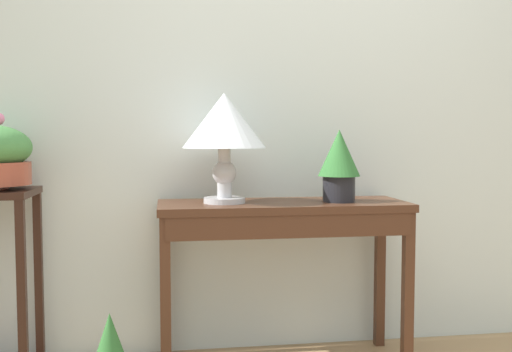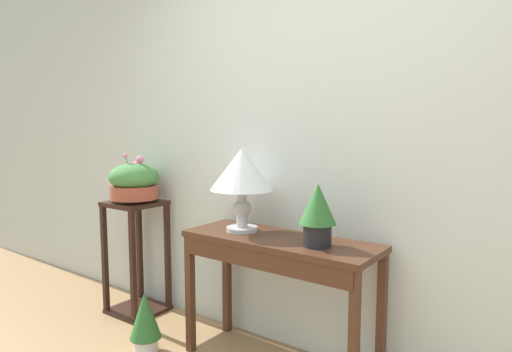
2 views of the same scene
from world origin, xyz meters
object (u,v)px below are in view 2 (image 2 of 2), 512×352
(table_lamp, at_px, (242,173))
(pedestal_stand_left, at_px, (137,257))
(potted_plant_on_console, at_px, (318,212))
(potted_plant_floor, at_px, (145,320))
(planter_bowl_wide, at_px, (134,181))
(console_table, at_px, (277,258))

(table_lamp, relative_size, pedestal_stand_left, 0.59)
(potted_plant_on_console, bearing_deg, potted_plant_floor, -162.49)
(planter_bowl_wide, bearing_deg, table_lamp, -1.27)
(planter_bowl_wide, bearing_deg, potted_plant_on_console, -2.05)
(console_table, bearing_deg, pedestal_stand_left, 177.95)
(console_table, xyz_separation_m, potted_plant_floor, (-0.75, -0.33, -0.44))
(table_lamp, relative_size, potted_plant_on_console, 1.49)
(potted_plant_floor, bearing_deg, potted_plant_on_console, 17.51)
(planter_bowl_wide, distance_m, potted_plant_floor, 1.01)
(table_lamp, distance_m, potted_plant_on_console, 0.55)
(table_lamp, xyz_separation_m, potted_plant_floor, (-0.48, -0.35, -0.91))
(potted_plant_on_console, height_order, pedestal_stand_left, potted_plant_on_console)
(pedestal_stand_left, height_order, potted_plant_floor, pedestal_stand_left)
(console_table, bearing_deg, potted_plant_on_console, -2.02)
(potted_plant_floor, bearing_deg, planter_bowl_wide, 144.89)
(pedestal_stand_left, xyz_separation_m, planter_bowl_wide, (0.00, 0.00, 0.57))
(planter_bowl_wide, xyz_separation_m, potted_plant_floor, (0.53, -0.37, -0.78))
(pedestal_stand_left, height_order, planter_bowl_wide, planter_bowl_wide)
(table_lamp, distance_m, pedestal_stand_left, 1.23)
(table_lamp, relative_size, planter_bowl_wide, 1.38)
(table_lamp, bearing_deg, potted_plant_on_console, -3.54)
(pedestal_stand_left, bearing_deg, console_table, -2.05)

